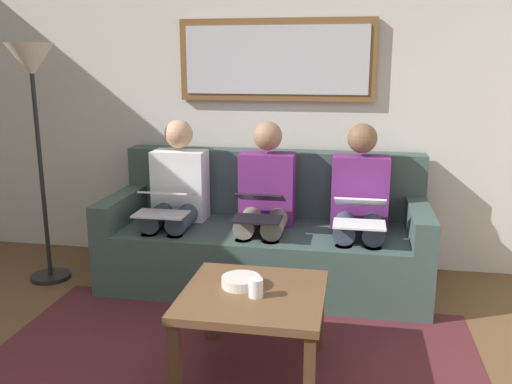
{
  "coord_description": "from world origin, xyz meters",
  "views": [
    {
      "loc": [
        -0.6,
        1.55,
        1.54
      ],
      "look_at": [
        0.0,
        -1.7,
        0.75
      ],
      "focal_mm": 38.42,
      "sensor_mm": 36.0,
      "label": 1
    }
  ],
  "objects": [
    {
      "name": "person_middle",
      "position": [
        0.0,
        -2.05,
        0.61
      ],
      "size": [
        0.38,
        0.58,
        1.14
      ],
      "color": "#66236B",
      "rests_on": "couch"
    },
    {
      "name": "laptop_white",
      "position": [
        -0.64,
        -1.81,
        0.62
      ],
      "size": [
        0.32,
        0.36,
        0.16
      ],
      "color": "white"
    },
    {
      "name": "couch",
      "position": [
        0.0,
        -2.12,
        0.31
      ],
      "size": [
        2.2,
        0.9,
        0.9
      ],
      "color": "#384C47",
      "rests_on": "ground_plane"
    },
    {
      "name": "cup",
      "position": [
        -0.16,
        -0.85,
        0.48
      ],
      "size": [
        0.07,
        0.07,
        0.09
      ],
      "primitive_type": "cylinder",
      "color": "silver",
      "rests_on": "coffee_table"
    },
    {
      "name": "person_right",
      "position": [
        0.64,
        -2.05,
        0.61
      ],
      "size": [
        0.38,
        0.58,
        1.14
      ],
      "color": "silver",
      "rests_on": "couch"
    },
    {
      "name": "laptop_silver",
      "position": [
        0.64,
        -1.8,
        0.63
      ],
      "size": [
        0.34,
        0.34,
        0.15
      ],
      "color": "silver"
    },
    {
      "name": "framed_mirror",
      "position": [
        0.0,
        -2.51,
        1.55
      ],
      "size": [
        1.44,
        0.05,
        0.59
      ],
      "color": "brown"
    },
    {
      "name": "standing_lamp",
      "position": [
        1.55,
        -1.85,
        1.37
      ],
      "size": [
        0.32,
        0.32,
        1.66
      ],
      "color": "black",
      "rests_on": "ground_plane"
    },
    {
      "name": "area_rug",
      "position": [
        0.0,
        -0.85,
        0.0
      ],
      "size": [
        2.6,
        1.8,
        0.01
      ],
      "primitive_type": "cube",
      "color": "#4C1E23",
      "rests_on": "ground_plane"
    },
    {
      "name": "person_left",
      "position": [
        -0.64,
        -2.05,
        0.61
      ],
      "size": [
        0.38,
        0.58,
        1.14
      ],
      "color": "#66236B",
      "rests_on": "couch"
    },
    {
      "name": "coffee_table",
      "position": [
        -0.13,
        -0.9,
        0.38
      ],
      "size": [
        0.7,
        0.7,
        0.44
      ],
      "color": "brown",
      "rests_on": "ground_plane"
    },
    {
      "name": "laptop_black",
      "position": [
        0.0,
        -1.81,
        0.63
      ],
      "size": [
        0.31,
        0.36,
        0.16
      ],
      "color": "black"
    },
    {
      "name": "bowl",
      "position": [
        -0.06,
        -0.96,
        0.46
      ],
      "size": [
        0.2,
        0.2,
        0.05
      ],
      "primitive_type": "cylinder",
      "color": "beige",
      "rests_on": "coffee_table"
    },
    {
      "name": "wall_rear",
      "position": [
        0.0,
        -2.6,
        1.3
      ],
      "size": [
        6.0,
        0.12,
        2.6
      ],
      "primitive_type": "cube",
      "color": "beige",
      "rests_on": "ground_plane"
    }
  ]
}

